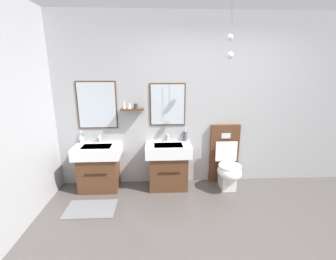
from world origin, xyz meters
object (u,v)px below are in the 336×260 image
(toothbrush_cup, at_px, (82,140))
(soap_dispenser, at_px, (185,136))
(vanity_sink_left, at_px, (99,166))
(vanity_sink_right, at_px, (168,164))
(toilet, at_px, (227,164))

(toothbrush_cup, distance_m, soap_dispenser, 1.67)
(vanity_sink_left, height_order, vanity_sink_right, same)
(toothbrush_cup, xyz_separation_m, soap_dispenser, (1.67, 0.01, 0.03))
(vanity_sink_left, bearing_deg, soap_dispenser, 6.77)
(toothbrush_cup, bearing_deg, vanity_sink_left, -29.30)
(vanity_sink_right, bearing_deg, vanity_sink_left, 180.00)
(soap_dispenser, bearing_deg, vanity_sink_right, -150.07)
(vanity_sink_right, height_order, toilet, toilet)
(vanity_sink_right, distance_m, toilet, 0.95)
(toilet, xyz_separation_m, soap_dispenser, (-0.67, 0.17, 0.44))
(vanity_sink_right, relative_size, toothbrush_cup, 3.59)
(toilet, relative_size, soap_dispenser, 5.11)
(vanity_sink_left, bearing_deg, vanity_sink_right, 0.00)
(toilet, bearing_deg, vanity_sink_right, 179.65)
(toilet, xyz_separation_m, toothbrush_cup, (-2.33, 0.16, 0.41))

